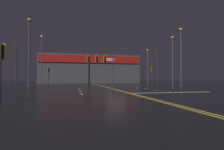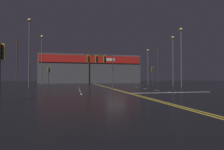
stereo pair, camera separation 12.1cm
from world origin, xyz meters
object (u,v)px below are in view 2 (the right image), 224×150
object	(u,v)px
traffic_signal_corner_northwest	(49,72)
streetlight_median_approach	(148,62)
traffic_signal_corner_northeast	(153,72)
traffic_signal_corner_southwest	(0,59)
streetlight_near_right	(181,50)
streetlight_far_left	(173,54)
streetlight_far_right	(42,54)
streetlight_near_left	(29,44)
traffic_signal_median	(100,61)

from	to	relation	value
traffic_signal_corner_northwest	streetlight_median_approach	distance (m)	23.86
traffic_signal_corner_northwest	streetlight_median_approach	bearing A→B (deg)	20.45
traffic_signal_corner_northeast	traffic_signal_corner_southwest	bearing A→B (deg)	-132.85
traffic_signal_corner_southwest	streetlight_near_right	world-z (taller)	streetlight_near_right
streetlight_near_right	streetlight_far_left	bearing A→B (deg)	78.90
traffic_signal_corner_southwest	streetlight_far_right	world-z (taller)	streetlight_far_right
streetlight_far_left	streetlight_far_right	xyz separation A→B (m)	(-25.91, 7.99, 0.41)
traffic_signal_corner_southwest	streetlight_far_left	distance (m)	30.80
traffic_signal_corner_northwest	streetlight_far_right	world-z (taller)	streetlight_far_right
traffic_signal_corner_southwest	streetlight_near_left	xyz separation A→B (m)	(-3.05, 19.52, 4.51)
traffic_signal_corner_northwest	streetlight_median_approach	size ratio (longest dim) A/B	0.40
traffic_signal_median	traffic_signal_corner_northeast	world-z (taller)	traffic_signal_median
streetlight_near_right	streetlight_far_left	distance (m)	3.98
traffic_signal_corner_northeast	traffic_signal_corner_northwest	size ratio (longest dim) A/B	1.11
streetlight_near_right	streetlight_far_right	xyz separation A→B (m)	(-25.14, 11.88, 0.14)
traffic_signal_corner_northeast	traffic_signal_median	bearing A→B (deg)	-142.67
traffic_signal_corner_northeast	streetlight_near_right	xyz separation A→B (m)	(2.72, -5.70, 3.69)
streetlight_median_approach	streetlight_far_left	distance (m)	9.18
traffic_signal_median	traffic_signal_corner_southwest	xyz separation A→B (m)	(-7.81, -12.24, -1.24)
streetlight_near_left	streetlight_far_right	xyz separation A→B (m)	(0.56, 8.13, -0.45)
streetlight_near_left	streetlight_median_approach	xyz separation A→B (m)	(25.13, 9.21, -1.50)
traffic_signal_corner_northwest	traffic_signal_corner_southwest	bearing A→B (deg)	-89.75
streetlight_median_approach	streetlight_near_right	bearing A→B (deg)	-87.48
traffic_signal_corner_northeast	streetlight_far_right	xyz separation A→B (m)	(-22.42, 6.18, 3.83)
streetlight_near_left	traffic_signal_median	bearing A→B (deg)	-33.86
traffic_signal_corner_northeast	streetlight_near_left	bearing A→B (deg)	-175.14
traffic_signal_corner_northeast	streetlight_far_left	xyz separation A→B (m)	(3.49, -1.81, 3.42)
traffic_signal_median	traffic_signal_corner_northwest	xyz separation A→B (m)	(-7.90, 8.23, -1.29)
traffic_signal_corner_northwest	streetlight_far_left	distance (m)	23.81
traffic_signal_corner_northwest	streetlight_near_left	xyz separation A→B (m)	(-2.96, -0.94, 4.56)
traffic_signal_corner_southwest	traffic_signal_corner_northeast	distance (m)	29.30
streetlight_median_approach	streetlight_far_left	size ratio (longest dim) A/B	0.88
streetlight_far_right	traffic_signal_corner_northeast	bearing A→B (deg)	-15.41
traffic_signal_corner_southwest	streetlight_near_right	xyz separation A→B (m)	(22.65, 15.77, 3.93)
traffic_signal_corner_northwest	streetlight_near_right	xyz separation A→B (m)	(22.74, -4.69, 3.98)
traffic_signal_corner_northeast	streetlight_far_right	distance (m)	23.57
traffic_signal_corner_northwest	traffic_signal_corner_northeast	bearing A→B (deg)	2.89
streetlight_near_left	traffic_signal_corner_northeast	bearing A→B (deg)	4.86
traffic_signal_corner_northwest	streetlight_far_right	distance (m)	8.63
traffic_signal_corner_southwest	streetlight_median_approach	xyz separation A→B (m)	(22.08, 28.73, 3.02)
traffic_signal_median	streetlight_far_right	xyz separation A→B (m)	(-10.30, 15.42, 2.82)
streetlight_far_left	streetlight_far_right	bearing A→B (deg)	162.86
streetlight_median_approach	traffic_signal_median	bearing A→B (deg)	-130.86
traffic_signal_median	streetlight_near_right	bearing A→B (deg)	13.41
streetlight_near_left	streetlight_far_left	world-z (taller)	streetlight_near_left
traffic_signal_corner_northeast	streetlight_near_left	xyz separation A→B (m)	(-22.98, -1.95, 4.28)
traffic_signal_median	traffic_signal_corner_northwest	bearing A→B (deg)	133.83
traffic_signal_median	traffic_signal_corner_southwest	world-z (taller)	traffic_signal_median
traffic_signal_median	traffic_signal_corner_northwest	world-z (taller)	traffic_signal_median
traffic_signal_median	streetlight_median_approach	bearing A→B (deg)	49.14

